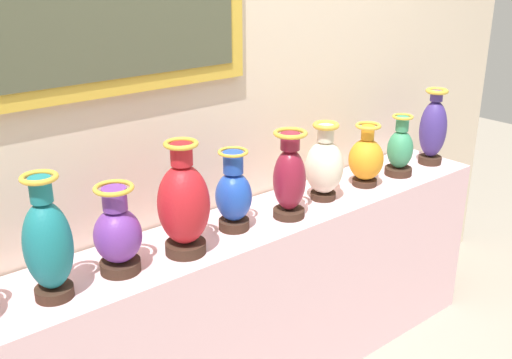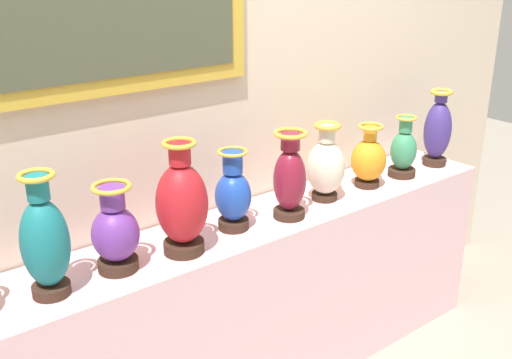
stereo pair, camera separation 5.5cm
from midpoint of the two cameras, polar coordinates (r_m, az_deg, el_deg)
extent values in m
cube|color=beige|center=(2.66, -0.60, -11.76)|extent=(2.51, 0.39, 0.82)
cube|color=beige|center=(2.49, -4.44, 10.38)|extent=(3.95, 0.10, 2.79)
cylinder|color=#382319|center=(2.05, -19.13, -9.93)|extent=(0.12, 0.12, 0.04)
ellipsoid|color=#19727A|center=(1.98, -19.69, -5.86)|extent=(0.15, 0.15, 0.29)
cylinder|color=#19727A|center=(1.91, -20.35, -0.91)|extent=(0.07, 0.07, 0.08)
torus|color=gold|center=(1.89, -20.50, 0.19)|extent=(0.11, 0.11, 0.02)
cylinder|color=#382319|center=(2.14, -13.32, -7.89)|extent=(0.14, 0.14, 0.04)
ellipsoid|color=#6B3393|center=(2.09, -13.58, -5.13)|extent=(0.16, 0.16, 0.19)
cylinder|color=#6B3393|center=(2.03, -13.89, -1.77)|extent=(0.08, 0.08, 0.08)
torus|color=gold|center=(2.02, -13.99, -0.78)|extent=(0.13, 0.13, 0.02)
cylinder|color=#382319|center=(2.22, -7.33, -6.33)|extent=(0.15, 0.15, 0.04)
ellipsoid|color=red|center=(2.15, -7.53, -2.33)|extent=(0.19, 0.19, 0.29)
cylinder|color=red|center=(2.08, -7.77, 2.35)|extent=(0.08, 0.08, 0.08)
torus|color=gold|center=(2.07, -7.82, 3.34)|extent=(0.12, 0.12, 0.02)
cylinder|color=#382319|center=(2.39, -2.74, -4.19)|extent=(0.12, 0.12, 0.04)
ellipsoid|color=#1E47B2|center=(2.34, -2.79, -1.60)|extent=(0.14, 0.14, 0.20)
cylinder|color=#1E47B2|center=(2.29, -2.85, 1.61)|extent=(0.08, 0.08, 0.08)
torus|color=gold|center=(2.28, -2.87, 2.59)|extent=(0.12, 0.12, 0.01)
cylinder|color=#382319|center=(2.49, 2.46, -3.14)|extent=(0.13, 0.13, 0.03)
ellipsoid|color=maroon|center=(2.43, 2.51, -0.03)|extent=(0.13, 0.13, 0.26)
cylinder|color=maroon|center=(2.38, 2.57, 3.60)|extent=(0.08, 0.08, 0.07)
torus|color=gold|center=(2.37, 2.58, 4.36)|extent=(0.14, 0.14, 0.02)
cylinder|color=#382319|center=(2.68, 5.73, -1.48)|extent=(0.11, 0.11, 0.03)
ellipsoid|color=beige|center=(2.63, 5.83, 1.16)|extent=(0.17, 0.17, 0.23)
cylinder|color=beige|center=(2.59, 5.95, 4.33)|extent=(0.07, 0.07, 0.07)
torus|color=gold|center=(2.58, 5.98, 5.08)|extent=(0.11, 0.11, 0.02)
cylinder|color=#382319|center=(2.86, 9.60, -0.22)|extent=(0.11, 0.11, 0.03)
ellipsoid|color=orange|center=(2.82, 9.73, 1.87)|extent=(0.16, 0.16, 0.19)
cylinder|color=orange|center=(2.78, 9.89, 4.36)|extent=(0.06, 0.06, 0.06)
torus|color=gold|center=(2.77, 9.93, 4.99)|extent=(0.12, 0.12, 0.02)
cylinder|color=#382319|center=(3.02, 12.69, 0.79)|extent=(0.13, 0.13, 0.04)
ellipsoid|color=#388C60|center=(2.99, 12.85, 2.77)|extent=(0.12, 0.12, 0.18)
cylinder|color=#388C60|center=(2.95, 13.05, 5.11)|extent=(0.06, 0.06, 0.07)
torus|color=gold|center=(2.94, 13.10, 5.76)|extent=(0.10, 0.10, 0.01)
cylinder|color=#382319|center=(3.22, 15.52, 1.80)|extent=(0.12, 0.12, 0.04)
ellipsoid|color=#3F2D7F|center=(3.17, 15.80, 4.57)|extent=(0.13, 0.13, 0.29)
cylinder|color=#3F2D7F|center=(3.13, 16.10, 7.54)|extent=(0.06, 0.06, 0.05)
torus|color=gold|center=(3.13, 16.15, 7.99)|extent=(0.11, 0.11, 0.02)
camera|label=1|loc=(0.03, -90.66, -0.25)|focal=42.62mm
camera|label=2|loc=(0.03, 89.34, 0.25)|focal=42.62mm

